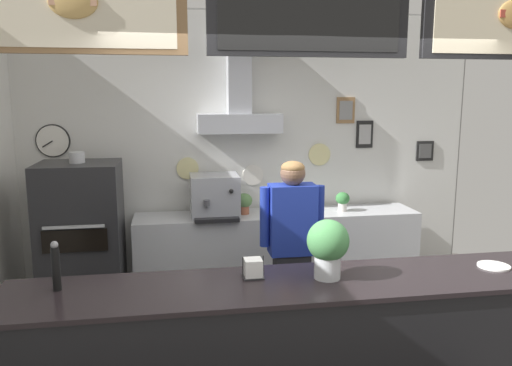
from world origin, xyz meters
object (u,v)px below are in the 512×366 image
object	(u,v)px
pepper_grinder	(56,266)
potted_oregano	(244,202)
napkin_holder	(253,269)
espresso_machine	(215,196)
shop_worker	(292,249)
basil_vase	(328,247)
potted_rosemary	(343,200)
condiment_plate	(494,266)
pizza_oven	(82,243)

from	to	relation	value
pepper_grinder	potted_oregano	bearing A→B (deg)	56.64
napkin_holder	pepper_grinder	size ratio (longest dim) A/B	0.46
espresso_machine	shop_worker	bearing A→B (deg)	-63.99
espresso_machine	basil_vase	distance (m)	2.23
shop_worker	napkin_holder	bearing A→B (deg)	63.74
shop_worker	potted_rosemary	distance (m)	1.39
napkin_holder	condiment_plate	distance (m)	1.61
condiment_plate	shop_worker	bearing A→B (deg)	137.12
shop_worker	espresso_machine	size ratio (longest dim) A/B	3.15
napkin_holder	pizza_oven	bearing A→B (deg)	126.25
shop_worker	pepper_grinder	world-z (taller)	shop_worker
pizza_oven	potted_rosemary	xyz separation A→B (m)	(2.64, 0.25, 0.27)
potted_oregano	pepper_grinder	distance (m)	2.57
pizza_oven	condiment_plate	bearing A→B (deg)	-32.86
espresso_machine	pepper_grinder	world-z (taller)	espresso_machine
pizza_oven	potted_rosemary	size ratio (longest dim) A/B	7.90
potted_rosemary	condiment_plate	bearing A→B (deg)	-82.13
espresso_machine	napkin_holder	xyz separation A→B (m)	(0.06, -2.08, -0.05)
pizza_oven	espresso_machine	size ratio (longest dim) A/B	3.17
pizza_oven	pepper_grinder	bearing A→B (deg)	-84.55
basil_vase	pepper_grinder	bearing A→B (deg)	177.53
shop_worker	napkin_holder	size ratio (longest dim) A/B	11.90
condiment_plate	pizza_oven	bearing A→B (deg)	147.14
shop_worker	napkin_holder	world-z (taller)	shop_worker
pizza_oven	potted_oregano	world-z (taller)	pizza_oven
napkin_holder	pepper_grinder	bearing A→B (deg)	-178.90
napkin_holder	pepper_grinder	xyz separation A→B (m)	(-1.16, -0.02, 0.09)
shop_worker	condiment_plate	xyz separation A→B (m)	(1.12, -1.04, 0.14)
pizza_oven	condiment_plate	world-z (taller)	pizza_oven
pizza_oven	espresso_machine	distance (m)	1.35
basil_vase	pepper_grinder	distance (m)	1.61
espresso_machine	basil_vase	size ratio (longest dim) A/B	1.38
shop_worker	pepper_grinder	bearing A→B (deg)	31.35
napkin_holder	potted_oregano	bearing A→B (deg)	83.22
espresso_machine	basil_vase	bearing A→B (deg)	-76.71
espresso_machine	pepper_grinder	distance (m)	2.37
napkin_holder	potted_rosemary	bearing A→B (deg)	57.79
pizza_oven	pepper_grinder	world-z (taller)	pizza_oven
shop_worker	potted_rosemary	size ratio (longest dim) A/B	7.85
pizza_oven	espresso_machine	xyz separation A→B (m)	(1.27, 0.26, 0.36)
espresso_machine	potted_oregano	size ratio (longest dim) A/B	2.35
condiment_plate	potted_rosemary	bearing A→B (deg)	97.87
pizza_oven	shop_worker	bearing A→B (deg)	-25.26
pepper_grinder	potted_rosemary	bearing A→B (deg)	40.37
shop_worker	espresso_machine	xyz separation A→B (m)	(-0.54, 1.11, 0.24)
condiment_plate	pepper_grinder	world-z (taller)	pepper_grinder
pizza_oven	basil_vase	xyz separation A→B (m)	(1.79, -1.91, 0.46)
shop_worker	espresso_machine	bearing A→B (deg)	-63.58
espresso_machine	potted_oregano	world-z (taller)	espresso_machine
potted_oregano	napkin_holder	bearing A→B (deg)	-96.78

